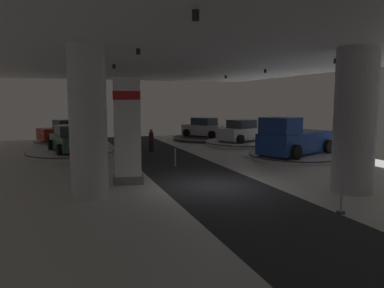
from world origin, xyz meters
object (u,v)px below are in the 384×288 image
Objects in this scene: display_car_deep_left at (66,131)px; pickup_truck_mid_right at (293,139)px; brand_sign_pylon at (127,130)px; display_platform_far_right at (243,143)px; display_platform_mid_right at (295,156)px; display_platform_deep_right at (206,138)px; column_right at (355,121)px; column_left at (88,122)px; display_car_far_left at (70,140)px; display_platform_far_left at (71,153)px; display_car_far_right at (242,132)px; visitor_walking_near at (151,139)px; display_car_deep_right at (205,128)px; display_platform_deep_left at (66,142)px.

display_car_deep_left is 0.80× the size of pickup_truck_mid_right.
display_platform_far_right is at bearing 43.88° from brand_sign_pylon.
display_platform_mid_right is 0.95× the size of display_platform_deep_right.
display_platform_mid_right is (2.88, 7.71, -2.60)m from column_right.
display_car_deep_left is (-13.17, 6.14, 0.83)m from display_platform_far_right.
column_right is 9.98m from column_left.
display_platform_far_right is 1.34× the size of display_car_far_left.
display_platform_far_left is at bearing -176.78° from display_platform_far_right.
display_car_far_right is 7.03m from display_platform_mid_right.
column_right is at bearing -54.10° from display_platform_far_left.
display_car_far_right is (-0.03, -0.01, 0.91)m from display_platform_far_right.
column_left is 1.23× the size of display_car_far_left.
column_left reaches higher than display_car_far_left.
pickup_truck_mid_right is (12.87, -13.25, 0.19)m from display_car_deep_left.
visitor_walking_near is (3.13, 9.12, -1.40)m from brand_sign_pylon.
display_car_far_right reaches higher than display_platform_far_right.
display_car_far_right is (10.79, 10.39, -1.22)m from brand_sign_pylon.
display_platform_far_right is 14.55m from display_car_deep_left.
display_car_deep_left is 1.01× the size of display_car_deep_right.
display_platform_far_right is 13.02m from display_car_far_left.
display_car_deep_right is (-1.32, 11.69, 0.91)m from display_platform_mid_right.
display_platform_deep_right is (-1.01, 11.80, -1.03)m from pickup_truck_mid_right.
display_platform_deep_left is 0.87m from display_car_deep_left.
column_left reaches higher than display_car_deep_right.
display_car_far_left reaches higher than display_platform_deep_right.
display_car_deep_right is (-1.29, 4.73, -0.03)m from display_car_far_right.
column_left is at bearing -136.02° from display_platform_far_right.
display_car_deep_right reaches higher than display_car_deep_left.
display_car_far_right reaches higher than display_car_deep_left.
display_car_far_left reaches higher than display_platform_deep_left.
display_platform_mid_right is at bearing -83.56° from display_car_deep_right.
display_car_deep_right is at bearing 94.96° from pickup_truck_mid_right.
display_platform_deep_right is at bearing 94.89° from pickup_truck_mid_right.
column_left reaches higher than display_car_deep_left.
column_right reaches higher than display_platform_deep_right.
brand_sign_pylon is at bearing -162.61° from pickup_truck_mid_right.
brand_sign_pylon is at bearing -136.08° from display_car_far_right.
display_car_deep_right is at bearing 56.31° from column_left.
display_platform_deep_left is (-10.32, 20.81, -2.61)m from column_right.
pickup_truck_mid_right reaches higher than display_car_far_left.
brand_sign_pylon is at bearing -81.92° from display_car_deep_left.
brand_sign_pylon reaches higher than display_car_far_left.
pickup_truck_mid_right is at bearing -85.11° from display_platform_deep_right.
display_platform_deep_left is (-13.19, 6.13, -0.04)m from display_platform_far_right.
brand_sign_pylon is at bearing -108.95° from visitor_walking_near.
brand_sign_pylon reaches higher than pickup_truck_mid_right.
display_platform_far_right is 1.31× the size of display_car_deep_left.
display_platform_far_right reaches higher than display_platform_far_left.
display_platform_far_left is at bearing -88.16° from display_platform_deep_left.
brand_sign_pylon is 2.82× the size of visitor_walking_near.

